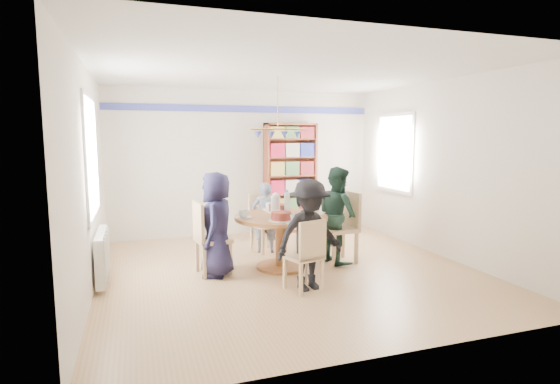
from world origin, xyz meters
name	(u,v)px	position (x,y,z in m)	size (l,w,h in m)	color
ground	(289,270)	(0.00, 0.00, 0.00)	(5.00, 5.00, 0.00)	tan
room_shell	(254,150)	(-0.26, 0.87, 1.65)	(5.00, 5.00, 5.00)	white
radiator	(102,255)	(-2.42, 0.30, 0.35)	(0.12, 1.00, 0.60)	silver
dining_table	(281,229)	(-0.07, 0.15, 0.56)	(1.30, 1.30, 0.75)	olive
chair_left	(207,235)	(-1.10, 0.19, 0.54)	(0.49, 0.49, 0.99)	tan
chair_right	(344,223)	(0.92, 0.17, 0.57)	(0.50, 0.50, 1.04)	tan
chair_far	(263,220)	(-0.04, 1.15, 0.51)	(0.51, 0.51, 0.92)	tan
chair_near	(307,252)	(-0.08, -0.85, 0.48)	(0.49, 0.49, 0.88)	tan
person_left	(217,224)	(-0.98, 0.11, 0.69)	(0.68, 0.44, 1.39)	#191835
person_right	(338,215)	(0.82, 0.19, 0.71)	(0.69, 0.54, 1.42)	#172E24
person_far	(265,218)	(-0.04, 1.02, 0.56)	(0.41, 0.27, 1.13)	gray
person_near	(309,235)	(-0.02, -0.78, 0.67)	(0.87, 0.50, 1.34)	black
bookshelf	(290,179)	(0.86, 2.34, 1.03)	(1.00, 0.30, 2.10)	brown
tableware	(279,210)	(-0.09, 0.18, 0.82)	(1.29, 1.29, 0.34)	white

